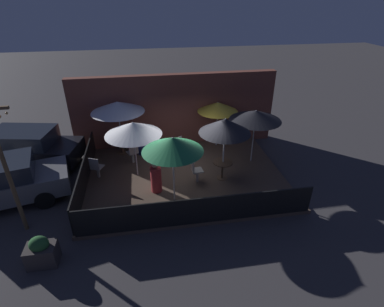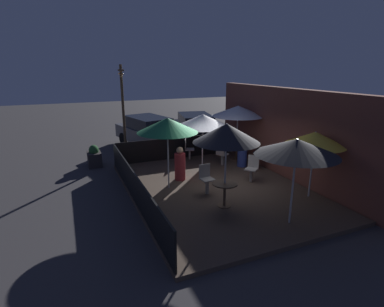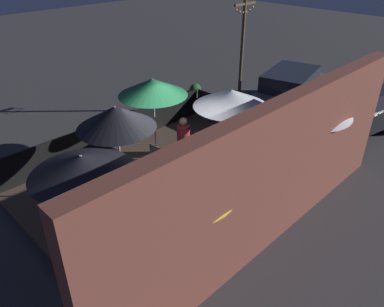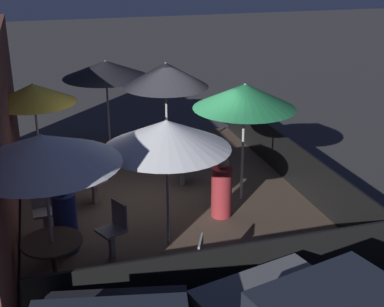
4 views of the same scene
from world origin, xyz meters
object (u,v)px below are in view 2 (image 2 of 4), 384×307
patio_chair_2 (222,154)px  patron_1 (242,153)px  dining_table_0 (236,147)px  dining_table_1 (225,188)px  patio_umbrella_1 (226,133)px  patio_chair_3 (258,157)px  light_post (123,107)px  patron_0 (180,165)px  patio_chair_1 (188,148)px  planter_box (94,157)px  patio_chair_0 (206,178)px  patio_umbrella_2 (167,125)px  parked_car_0 (148,132)px  patio_umbrella_0 (238,111)px  patio_umbrella_3 (315,139)px  patio_umbrella_5 (297,147)px  parked_car_1 (195,128)px  patio_chair_4 (252,168)px  patio_umbrella_4 (203,120)px

patio_chair_2 → patron_1: patron_1 is taller
dining_table_0 → dining_table_1: (3.85, -2.72, 0.00)m
patio_umbrella_1 → patio_chair_3: bearing=130.0°
patio_chair_2 → light_post: 4.97m
patron_0 → patron_1: 2.93m
patio_chair_1 → planter_box: size_ratio=1.00×
patio_chair_0 → patio_chair_1: 3.78m
patio_umbrella_1 → patron_0: (-2.54, -0.42, -1.65)m
patio_umbrella_2 → parked_car_0: patio_umbrella_2 is taller
patio_umbrella_0 → dining_table_0: (0.00, 0.00, -1.60)m
dining_table_1 → patio_chair_0: size_ratio=0.77×
dining_table_1 → patron_1: patron_1 is taller
patio_umbrella_3 → dining_table_0: patio_umbrella_3 is taller
patio_umbrella_0 → patio_umbrella_3: 4.30m
patio_umbrella_0 → patio_chair_1: 2.69m
parked_car_0 → patron_1: bearing=14.6°
patio_chair_0 → patio_chair_2: bearing=137.4°
patio_umbrella_2 → patio_umbrella_5: (3.52, 2.15, -0.09)m
patio_umbrella_5 → planter_box: (-7.30, -4.19, -1.77)m
patio_umbrella_5 → patio_umbrella_1: bearing=-144.6°
patio_umbrella_1 → patio_chair_1: 5.09m
patio_chair_3 → dining_table_1: bearing=126.8°
patio_umbrella_2 → patio_chair_3: (-0.37, 3.85, -1.64)m
patio_chair_2 → parked_car_1: bearing=54.8°
patio_umbrella_5 → dining_table_0: (-5.39, 1.62, -1.50)m
patron_0 → patio_chair_4: bearing=-87.2°
patio_chair_0 → patio_chair_2: size_ratio=1.01×
dining_table_1 → patio_chair_2: patio_chair_2 is taller
patron_1 → patio_chair_1: bearing=-71.6°
patio_chair_0 → parked_car_0: parked_car_0 is taller
patio_umbrella_1 → patio_umbrella_3: bearing=81.1°
patio_chair_3 → light_post: (-4.31, -4.40, 1.70)m
patio_chair_1 → patio_chair_2: 1.65m
patio_umbrella_4 → patio_chair_0: size_ratio=2.32×
patio_umbrella_5 → patron_0: size_ratio=1.85×
planter_box → parked_car_1: bearing=109.3°
patio_umbrella_5 → patio_chair_1: bearing=-177.2°
light_post → parked_car_0: size_ratio=0.87×
planter_box → dining_table_1: bearing=28.3°
patio_umbrella_1 → dining_table_0: patio_umbrella_1 is taller
patio_umbrella_2 → patio_umbrella_5: size_ratio=1.06×
patio_umbrella_0 → parked_car_0: patio_umbrella_0 is taller
patio_umbrella_2 → patio_chair_4: 3.40m
patio_umbrella_5 → parked_car_1: patio_umbrella_5 is taller
patio_chair_3 → parked_car_1: parked_car_1 is taller
dining_table_1 → patio_chair_2: 3.79m
patio_umbrella_2 → patron_1: (-1.00, 3.52, -1.60)m
patio_umbrella_4 → patio_chair_2: patio_umbrella_4 is taller
patio_umbrella_4 → parked_car_1: size_ratio=0.48×
patio_umbrella_0 → parked_car_0: (-4.02, -2.88, -1.43)m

